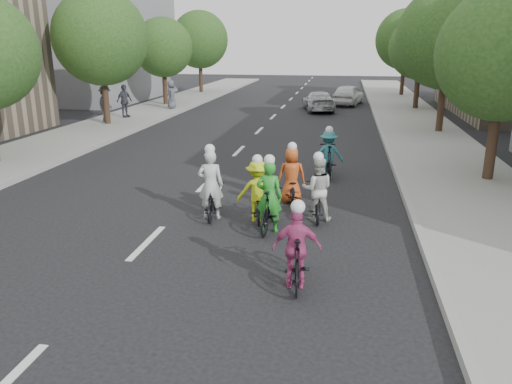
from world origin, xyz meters
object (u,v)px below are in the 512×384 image
(cyclist_4, at_px, (258,196))
(spectator_2, at_px, (171,95))
(cyclist_2, at_px, (317,195))
(cyclist_3, at_px, (270,204))
(cyclist_1, at_px, (297,254))
(follow_car_trail, at_px, (348,95))
(cyclist_0, at_px, (212,194))
(follow_car_lead, at_px, (319,101))
(cyclist_6, at_px, (328,157))
(spectator_1, at_px, (124,101))
(cyclist_5, at_px, (292,181))
(spectator_0, at_px, (105,104))

(cyclist_4, relative_size, spectator_2, 0.94)
(cyclist_4, height_order, spectator_2, spectator_2)
(cyclist_2, xyz_separation_m, cyclist_3, (-1.06, -0.98, 0.02))
(cyclist_1, relative_size, follow_car_trail, 0.40)
(cyclist_0, relative_size, follow_car_lead, 0.44)
(cyclist_4, distance_m, follow_car_trail, 25.09)
(spectator_2, bearing_deg, cyclist_6, -166.49)
(cyclist_1, distance_m, spectator_2, 25.28)
(cyclist_1, height_order, cyclist_4, cyclist_4)
(cyclist_1, relative_size, cyclist_4, 1.00)
(spectator_2, bearing_deg, follow_car_trail, -86.61)
(follow_car_trail, xyz_separation_m, spectator_1, (-12.64, -9.58, 0.36))
(cyclist_6, xyz_separation_m, follow_car_lead, (-1.23, 16.72, -0.04))
(cyclist_3, distance_m, cyclist_5, 2.31)
(cyclist_3, xyz_separation_m, spectator_2, (-9.49, 20.32, 0.41))
(cyclist_4, xyz_separation_m, cyclist_5, (0.68, 1.66, -0.03))
(follow_car_lead, bearing_deg, spectator_0, 23.46)
(spectator_0, bearing_deg, cyclist_6, -128.08)
(cyclist_1, distance_m, cyclist_6, 7.92)
(cyclist_2, xyz_separation_m, spectator_2, (-10.55, 19.34, 0.43))
(cyclist_3, relative_size, spectator_0, 0.97)
(cyclist_6, bearing_deg, cyclist_3, 69.79)
(cyclist_2, xyz_separation_m, cyclist_6, (0.12, 4.22, 0.05))
(spectator_0, height_order, spectator_2, spectator_0)
(spectator_1, bearing_deg, cyclist_6, -110.89)
(cyclist_0, xyz_separation_m, cyclist_4, (1.19, -0.01, 0.01))
(cyclist_0, height_order, cyclist_4, cyclist_0)
(cyclist_2, bearing_deg, follow_car_trail, -96.10)
(cyclist_3, xyz_separation_m, spectator_0, (-11.13, 14.34, 0.47))
(cyclist_6, relative_size, spectator_1, 1.01)
(follow_car_trail, bearing_deg, follow_car_lead, 74.72)
(cyclist_3, bearing_deg, spectator_1, -52.21)
(cyclist_5, bearing_deg, cyclist_3, 75.44)
(cyclist_1, xyz_separation_m, follow_car_trail, (0.92, 28.34, 0.11))
(spectator_0, bearing_deg, cyclist_4, -143.43)
(cyclist_3, bearing_deg, cyclist_1, 112.36)
(cyclist_3, distance_m, follow_car_lead, 21.93)
(follow_car_trail, bearing_deg, cyclist_4, 96.65)
(cyclist_1, distance_m, spectator_0, 20.88)
(follow_car_trail, height_order, spectator_2, spectator_2)
(cyclist_4, relative_size, follow_car_lead, 0.39)
(cyclist_2, distance_m, follow_car_lead, 20.97)
(spectator_1, bearing_deg, cyclist_5, -119.89)
(cyclist_2, bearing_deg, cyclist_0, 2.86)
(cyclist_3, distance_m, cyclist_6, 5.34)
(spectator_0, bearing_deg, follow_car_trail, -50.48)
(follow_car_trail, bearing_deg, cyclist_1, 99.88)
(cyclist_1, relative_size, cyclist_3, 0.92)
(cyclist_0, relative_size, cyclist_6, 1.02)
(follow_car_trail, bearing_deg, spectator_2, 36.83)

